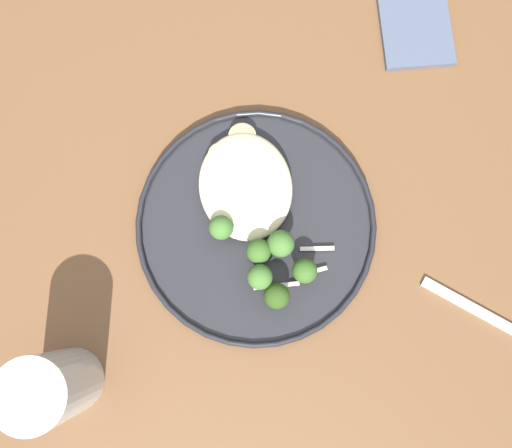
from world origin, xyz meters
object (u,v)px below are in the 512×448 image
(broccoli_floret_split_head, at_px, (305,271))
(dinner_fork, at_px, (499,323))
(seared_scallop_half_hidden, at_px, (242,137))
(seared_scallop_on_noodles, at_px, (242,203))
(seared_scallop_center_golden, at_px, (248,163))
(seared_scallop_tilted_round, at_px, (258,192))
(broccoli_floret_small_sprig, at_px, (281,244))
(broccoli_floret_rear_charred, at_px, (259,251))
(broccoli_floret_front_edge, at_px, (277,296))
(broccoli_floret_center_pile, at_px, (221,228))
(broccoli_floret_tall_stalk, at_px, (260,277))
(seared_scallop_tiny_bay, at_px, (218,156))
(dinner_plate, at_px, (256,226))
(water_glass, at_px, (55,387))
(folded_napkin, at_px, (413,14))
(seared_scallop_right_edge, at_px, (255,231))
(seared_scallop_rear_pale, at_px, (226,185))

(broccoli_floret_split_head, xyz_separation_m, dinner_fork, (0.10, 0.22, -0.03))
(seared_scallop_half_hidden, bearing_deg, seared_scallop_on_noodles, -10.11)
(seared_scallop_center_golden, height_order, dinner_fork, seared_scallop_center_golden)
(seared_scallop_tilted_round, height_order, broccoli_floret_small_sprig, broccoli_floret_small_sprig)
(broccoli_floret_split_head, bearing_deg, dinner_fork, 66.07)
(seared_scallop_half_hidden, height_order, broccoli_floret_rear_charred, broccoli_floret_rear_charred)
(seared_scallop_half_hidden, bearing_deg, broccoli_floret_front_edge, 1.99)
(broccoli_floret_split_head, xyz_separation_m, broccoli_floret_small_sprig, (-0.03, -0.02, 0.01))
(broccoli_floret_small_sprig, bearing_deg, broccoli_floret_center_pile, -115.71)
(seared_scallop_tilted_round, relative_size, broccoli_floret_front_edge, 0.70)
(seared_scallop_on_noodles, distance_m, broccoli_floret_tall_stalk, 0.09)
(seared_scallop_tiny_bay, bearing_deg, seared_scallop_half_hidden, 118.38)
(seared_scallop_tilted_round, bearing_deg, broccoli_floret_tall_stalk, -8.71)
(dinner_plate, bearing_deg, dinner_fork, 58.35)
(seared_scallop_tilted_round, xyz_separation_m, water_glass, (0.18, -0.25, 0.04))
(dinner_plate, height_order, seared_scallop_tiny_bay, seared_scallop_tiny_bay)
(seared_scallop_half_hidden, xyz_separation_m, broccoli_floret_small_sprig, (0.14, 0.02, 0.02))
(seared_scallop_tiny_bay, distance_m, folded_napkin, 0.32)
(broccoli_floret_center_pile, bearing_deg, broccoli_floret_split_head, 52.79)
(seared_scallop_center_golden, height_order, broccoli_floret_center_pile, broccoli_floret_center_pile)
(broccoli_floret_front_edge, relative_size, broccoli_floret_rear_charred, 0.87)
(seared_scallop_tiny_bay, relative_size, seared_scallop_on_noodles, 1.14)
(broccoli_floret_small_sprig, distance_m, water_glass, 0.29)
(seared_scallop_center_golden, bearing_deg, seared_scallop_right_edge, -3.30)
(seared_scallop_center_golden, bearing_deg, dinner_fork, 47.78)
(dinner_plate, bearing_deg, seared_scallop_half_hidden, 179.09)
(seared_scallop_rear_pale, bearing_deg, broccoli_floret_small_sprig, 31.19)
(broccoli_floret_small_sprig, height_order, broccoli_floret_center_pile, broccoli_floret_small_sprig)
(broccoli_floret_tall_stalk, distance_m, broccoli_floret_rear_charred, 0.03)
(dinner_plate, relative_size, seared_scallop_tilted_round, 9.41)
(seared_scallop_half_hidden, distance_m, broccoli_floret_front_edge, 0.20)
(broccoli_floret_center_pile, bearing_deg, seared_scallop_on_noodles, 135.19)
(broccoli_floret_tall_stalk, relative_size, water_glass, 0.42)
(seared_scallop_half_hidden, distance_m, seared_scallop_on_noodles, 0.08)
(seared_scallop_center_golden, height_order, seared_scallop_half_hidden, seared_scallop_center_golden)
(broccoli_floret_small_sprig, xyz_separation_m, broccoli_floret_front_edge, (0.06, -0.01, -0.01))
(seared_scallop_center_golden, xyz_separation_m, seared_scallop_right_edge, (0.08, -0.00, -0.00))
(broccoli_floret_center_pile, distance_m, broccoli_floret_rear_charred, 0.05)
(seared_scallop_on_noodles, height_order, folded_napkin, seared_scallop_on_noodles)
(seared_scallop_right_edge, relative_size, broccoli_floret_tall_stalk, 0.47)
(seared_scallop_right_edge, xyz_separation_m, broccoli_floret_split_head, (0.06, 0.05, 0.01))
(water_glass, xyz_separation_m, folded_napkin, (-0.39, 0.49, -0.05))
(broccoli_floret_tall_stalk, bearing_deg, dinner_plate, 174.10)
(seared_scallop_rear_pale, relative_size, broccoli_floret_center_pile, 0.53)
(broccoli_floret_tall_stalk, bearing_deg, seared_scallop_tilted_round, 171.29)
(seared_scallop_tilted_round, bearing_deg, seared_scallop_center_golden, -170.34)
(seared_scallop_rear_pale, bearing_deg, seared_scallop_center_golden, 126.56)
(seared_scallop_half_hidden, distance_m, broccoli_floret_tall_stalk, 0.17)
(seared_scallop_rear_pale, bearing_deg, seared_scallop_tilted_round, 68.08)
(water_glass, relative_size, dinner_fork, 0.80)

